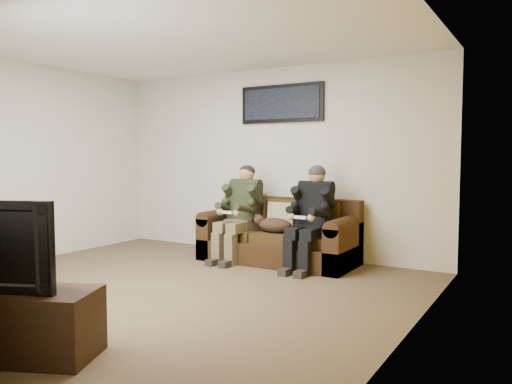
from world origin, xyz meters
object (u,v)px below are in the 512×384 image
Objects in this scene: person_right at (311,212)px; cat at (274,225)px; sofa at (280,238)px; person_left at (240,207)px; framed_poster at (281,104)px.

cat is (-0.53, 0.00, -0.20)m from person_right.
sofa is at bearing 86.01° from cat.
person_right is (0.52, -0.17, 0.39)m from sofa.
person_left is 1.01× the size of framed_poster.
framed_poster is (0.32, 0.56, 1.40)m from person_left.
sofa is at bearing 17.96° from person_left.
sofa is 1.84m from framed_poster.
person_right is at bearing -0.21° from cat.
sofa is 1.61× the size of framed_poster.
framed_poster reaches higher than cat.
person_right is 0.56m from cat.
person_left is 0.54m from cat.
person_right is at bearing -17.93° from sofa.
framed_poster is at bearing 60.63° from person_left.
framed_poster reaches higher than person_left.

